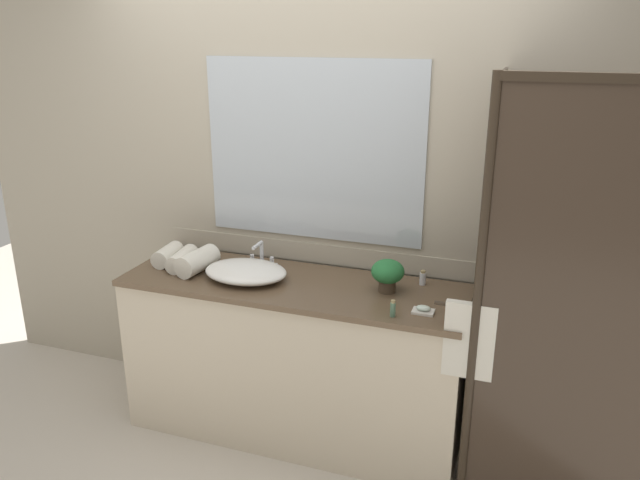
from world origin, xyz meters
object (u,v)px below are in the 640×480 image
object	(u,v)px
potted_plant	(388,273)
soap_dish	(423,310)
rolled_towel_far_edge	(198,261)
rolled_towel_near_edge	(168,255)
faucet	(261,258)
amenity_bottle_lotion	(423,278)
sink_basin	(246,271)
amenity_bottle_conditioner	(393,309)
rolled_towel_middle	(182,259)

from	to	relation	value
potted_plant	soap_dish	bearing A→B (deg)	-40.45
rolled_towel_far_edge	rolled_towel_near_edge	bearing A→B (deg)	166.22
rolled_towel_far_edge	faucet	bearing A→B (deg)	32.47
faucet	soap_dish	world-z (taller)	faucet
amenity_bottle_lotion	rolled_towel_far_edge	distance (m)	1.20
sink_basin	soap_dish	distance (m)	0.96
sink_basin	rolled_towel_near_edge	size ratio (longest dim) A/B	2.12
potted_plant	amenity_bottle_conditioner	size ratio (longest dim) A/B	2.07
sink_basin	faucet	distance (m)	0.19
soap_dish	rolled_towel_near_edge	size ratio (longest dim) A/B	0.48
potted_plant	rolled_towel_near_edge	bearing A→B (deg)	-179.01
faucet	rolled_towel_near_edge	xyz separation A→B (m)	(-0.51, -0.13, 0.00)
amenity_bottle_lotion	rolled_towel_middle	world-z (taller)	rolled_towel_middle
potted_plant	rolled_towel_middle	world-z (taller)	potted_plant
faucet	rolled_towel_middle	size ratio (longest dim) A/B	0.72
faucet	rolled_towel_far_edge	size ratio (longest dim) A/B	0.66
rolled_towel_near_edge	rolled_towel_middle	world-z (taller)	rolled_towel_near_edge
amenity_bottle_lotion	rolled_towel_middle	size ratio (longest dim) A/B	0.32
faucet	amenity_bottle_lotion	distance (m)	0.89
rolled_towel_near_edge	amenity_bottle_conditioner	bearing A→B (deg)	-10.43
sink_basin	amenity_bottle_conditioner	distance (m)	0.85
soap_dish	rolled_towel_near_edge	bearing A→B (deg)	173.69
faucet	amenity_bottle_conditioner	size ratio (longest dim) A/B	2.11
faucet	amenity_bottle_lotion	world-z (taller)	faucet
soap_dish	amenity_bottle_lotion	size ratio (longest dim) A/B	1.32
rolled_towel_near_edge	rolled_towel_far_edge	world-z (taller)	rolled_towel_far_edge
rolled_towel_near_edge	amenity_bottle_lotion	bearing A→B (deg)	6.97
amenity_bottle_conditioner	rolled_towel_far_edge	xyz separation A→B (m)	(-1.12, 0.19, 0.02)
faucet	rolled_towel_near_edge	distance (m)	0.53
faucet	rolled_towel_middle	bearing A→B (deg)	-158.47
soap_dish	rolled_towel_middle	xyz separation A→B (m)	(-1.35, 0.13, 0.03)
sink_basin	rolled_towel_far_edge	xyz separation A→B (m)	(-0.29, 0.01, 0.02)
potted_plant	sink_basin	bearing A→B (deg)	-173.43
faucet	potted_plant	world-z (taller)	potted_plant
soap_dish	rolled_towel_middle	distance (m)	1.36
soap_dish	faucet	bearing A→B (deg)	162.88
soap_dish	amenity_bottle_lotion	xyz separation A→B (m)	(-0.06, 0.33, 0.02)
amenity_bottle_conditioner	rolled_towel_middle	distance (m)	1.25
amenity_bottle_lotion	amenity_bottle_conditioner	bearing A→B (deg)	-98.16
faucet	rolled_towel_middle	distance (m)	0.43
rolled_towel_near_edge	rolled_towel_far_edge	bearing A→B (deg)	-13.78
faucet	rolled_towel_near_edge	bearing A→B (deg)	-165.59
amenity_bottle_conditioner	rolled_towel_middle	size ratio (longest dim) A/B	0.34
faucet	rolled_towel_near_edge	size ratio (longest dim) A/B	0.82
rolled_towel_middle	rolled_towel_far_edge	bearing A→B (deg)	-13.80
potted_plant	amenity_bottle_conditioner	distance (m)	0.29
sink_basin	potted_plant	world-z (taller)	potted_plant
sink_basin	soap_dish	world-z (taller)	sink_basin
soap_dish	amenity_bottle_conditioner	distance (m)	0.15
potted_plant	rolled_towel_near_edge	xyz separation A→B (m)	(-1.25, -0.02, -0.05)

